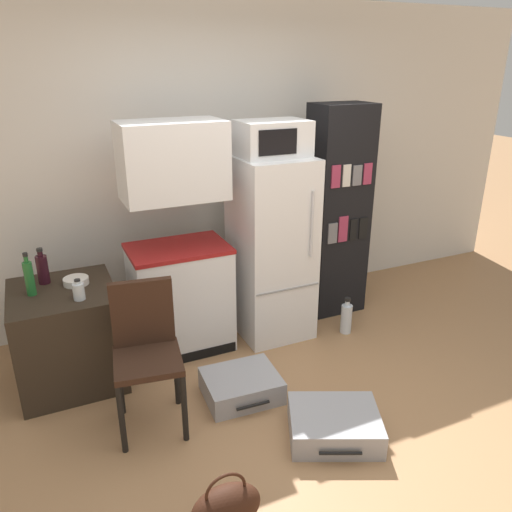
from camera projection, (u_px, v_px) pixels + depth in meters
name	position (u px, v px, depth m)	size (l,w,h in m)	color
ground_plane	(316.00, 433.00, 3.11)	(24.00, 24.00, 0.00)	#A3754C
wall_back	(225.00, 162.00, 4.40)	(6.40, 0.10, 2.66)	silver
side_table	(68.00, 335.00, 3.53)	(0.69, 0.72, 0.71)	#2D2319
kitchen_hutch	(178.00, 253.00, 3.78)	(0.75, 0.52, 1.78)	white
refrigerator	(271.00, 248.00, 4.06)	(0.57, 0.63, 1.49)	white
microwave	(272.00, 138.00, 3.73)	(0.52, 0.37, 0.27)	silver
bookshelf	(337.00, 212.00, 4.37)	(0.50, 0.36, 1.85)	black
bottle_clear_short	(79.00, 291.00, 3.24)	(0.08, 0.08, 0.14)	silver
bottle_wine_dark	(43.00, 269.00, 3.46)	(0.08, 0.08, 0.26)	black
bottle_green_tall	(29.00, 277.00, 3.28)	(0.06, 0.06, 0.30)	#1E6028
bowl	(76.00, 281.00, 3.48)	(0.17, 0.17, 0.05)	silver
chair	(146.00, 342.00, 3.05)	(0.46, 0.46, 0.93)	black
suitcase_large_flat	(334.00, 425.00, 3.06)	(0.68, 0.63, 0.17)	#99999E
suitcase_small_flat	(241.00, 386.00, 3.43)	(0.52, 0.46, 0.16)	#99999E
handbag	(226.00, 507.00, 2.45)	(0.36, 0.20, 0.33)	#33190F
water_bottle_front	(346.00, 318.00, 4.22)	(0.09, 0.09, 0.32)	silver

